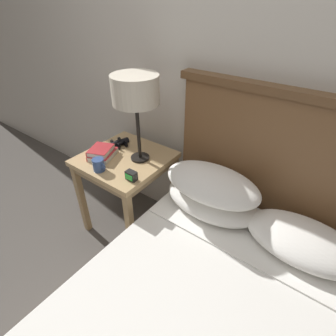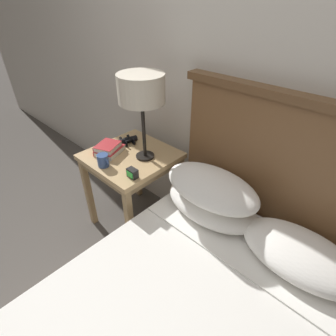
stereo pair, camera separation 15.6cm
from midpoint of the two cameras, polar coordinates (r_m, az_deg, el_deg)
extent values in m
plane|color=#514C47|center=(1.82, -9.07, -31.95)|extent=(20.00, 20.00, 0.00)
cube|color=beige|center=(1.61, 18.93, 20.03)|extent=(8.00, 0.06, 2.60)
cube|color=tan|center=(1.90, -5.80, 2.49)|extent=(0.58, 0.58, 0.04)
cube|color=#917650|center=(1.93, -5.73, 1.40)|extent=(0.55, 0.55, 0.05)
cube|color=#A4865B|center=(2.15, -14.94, -5.33)|extent=(0.04, 0.04, 0.63)
cube|color=#A4865B|center=(1.84, -5.83, -12.51)|extent=(0.04, 0.04, 0.63)
cube|color=#A4865B|center=(2.39, -4.87, 0.22)|extent=(0.04, 0.04, 0.63)
cube|color=#A4865B|center=(2.10, 4.61, -5.14)|extent=(0.04, 0.04, 0.63)
cube|color=white|center=(1.56, 17.74, -15.84)|extent=(1.13, 0.28, 0.01)
cube|color=brown|center=(1.74, 23.86, -6.33)|extent=(1.24, 0.06, 1.21)
cube|color=brown|center=(1.45, 29.66, 12.95)|extent=(1.30, 0.10, 0.04)
ellipsoid|color=white|center=(1.66, 11.95, -7.66)|extent=(0.60, 0.36, 0.15)
ellipsoid|color=white|center=(1.55, 29.54, -16.15)|extent=(0.60, 0.36, 0.15)
ellipsoid|color=white|center=(1.58, 12.23, -4.08)|extent=(0.60, 0.36, 0.15)
cylinder|color=black|center=(1.85, -2.60, 2.58)|extent=(0.13, 0.13, 0.01)
cylinder|color=black|center=(1.75, -2.77, 8.12)|extent=(0.02, 0.02, 0.38)
cylinder|color=beige|center=(1.65, -3.05, 16.86)|extent=(0.29, 0.29, 0.18)
cube|color=silver|center=(1.92, -10.29, 3.65)|extent=(0.20, 0.23, 0.03)
cube|color=#B2282D|center=(1.91, -10.35, 4.13)|extent=(0.20, 0.23, 0.00)
cube|color=#B2282D|center=(1.96, -12.07, 4.07)|extent=(0.07, 0.18, 0.04)
cube|color=silver|center=(1.91, -10.71, 4.56)|extent=(0.19, 0.20, 0.03)
cube|color=#B2282D|center=(1.90, -10.76, 4.99)|extent=(0.19, 0.21, 0.00)
cube|color=#B2282D|center=(1.94, -12.43, 4.90)|extent=(0.07, 0.16, 0.03)
cylinder|color=black|center=(2.02, -7.55, 5.70)|extent=(0.07, 0.10, 0.04)
cylinder|color=black|center=(1.98, -6.95, 5.15)|extent=(0.05, 0.02, 0.05)
cylinder|color=black|center=(2.06, -8.13, 6.23)|extent=(0.04, 0.02, 0.04)
cylinder|color=black|center=(2.04, -5.93, 6.18)|extent=(0.07, 0.10, 0.04)
cylinder|color=black|center=(2.01, -5.30, 5.64)|extent=(0.05, 0.02, 0.05)
cylinder|color=black|center=(2.08, -6.53, 6.69)|extent=(0.04, 0.02, 0.04)
cube|color=black|center=(2.03, -6.75, 6.13)|extent=(0.06, 0.05, 0.01)
cylinder|color=black|center=(2.03, -6.76, 6.24)|extent=(0.02, 0.02, 0.02)
cylinder|color=#334C84|center=(1.77, -11.56, 1.55)|extent=(0.08, 0.08, 0.08)
torus|color=#334C84|center=(1.74, -10.75, 1.16)|extent=(0.05, 0.01, 0.05)
cube|color=black|center=(1.64, -5.06, -1.21)|extent=(0.07, 0.04, 0.06)
cube|color=green|center=(1.63, -5.68, -1.56)|extent=(0.06, 0.00, 0.04)
camera|label=1|loc=(0.08, -87.14, 1.96)|focal=28.00mm
camera|label=2|loc=(0.08, 92.86, -1.96)|focal=28.00mm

